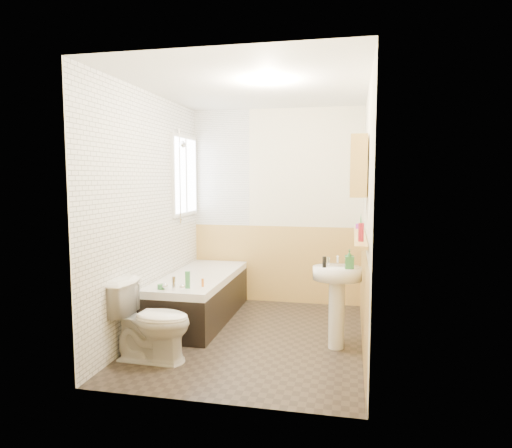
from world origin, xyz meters
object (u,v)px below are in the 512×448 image
object	(u,v)px
sink	(337,290)
medicine_cabinet	(358,167)
bathtub	(200,296)
pine_shelf	(360,236)
toilet	(151,321)

from	to	relation	value
sink	medicine_cabinet	xyz separation A→B (m)	(0.17, 0.05, 1.17)
bathtub	sink	xyz separation A→B (m)	(1.57, -0.59, 0.29)
pine_shelf	medicine_cabinet	xyz separation A→B (m)	(-0.03, 0.12, 0.63)
toilet	pine_shelf	size ratio (longest dim) A/B	0.49
bathtub	pine_shelf	xyz separation A→B (m)	(1.77, -0.67, 0.82)
sink	pine_shelf	distance (m)	0.57
pine_shelf	toilet	bearing A→B (deg)	-162.59
toilet	sink	distance (m)	1.74
medicine_cabinet	bathtub	bearing A→B (deg)	162.72
bathtub	medicine_cabinet	world-z (taller)	medicine_cabinet
sink	pine_shelf	bearing A→B (deg)	-20.17
toilet	pine_shelf	bearing A→B (deg)	-70.63
pine_shelf	sink	bearing A→B (deg)	159.54
toilet	medicine_cabinet	bearing A→B (deg)	-66.81
bathtub	medicine_cabinet	bearing A→B (deg)	-17.28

